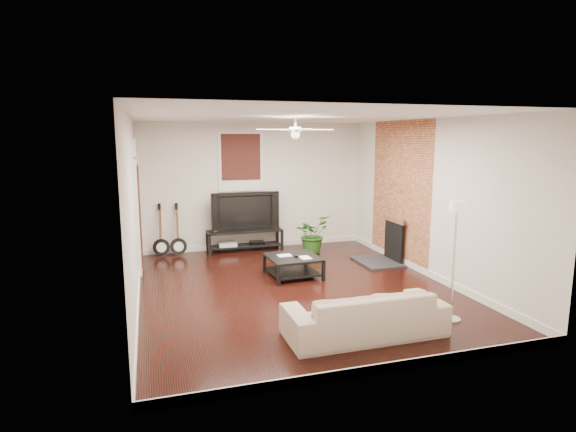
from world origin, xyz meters
name	(u,v)px	position (x,y,z in m)	size (l,w,h in m)	color
room	(295,205)	(0.00, 0.00, 1.40)	(5.01, 6.01, 2.81)	black
brick_accent	(400,193)	(2.49, 1.00, 1.40)	(0.02, 2.20, 2.80)	brown
fireplace	(385,240)	(2.20, 1.00, 0.46)	(0.80, 1.10, 0.92)	black
window_back	(241,162)	(-0.30, 2.97, 1.95)	(1.00, 0.06, 1.30)	#33110E
door_left	(138,204)	(-2.46, 1.90, 1.25)	(0.08, 1.00, 2.50)	white
tv_stand	(245,240)	(-0.28, 2.78, 0.23)	(1.66, 0.44, 0.46)	black
tv	(244,211)	(-0.28, 2.80, 0.89)	(1.48, 0.19, 0.85)	black
coffee_table	(293,266)	(0.16, 0.62, 0.18)	(0.88, 0.88, 0.37)	black
sofa	(365,313)	(0.27, -2.05, 0.30)	(2.03, 0.79, 0.59)	#C6B295
floor_lamp	(454,262)	(1.62, -1.95, 0.83)	(0.27, 0.27, 1.66)	white
potted_plant	(312,234)	(1.09, 2.18, 0.41)	(0.74, 0.64, 0.82)	#255B1A
guitar_left	(161,230)	(-2.07, 2.75, 0.56)	(0.35, 0.25, 1.13)	black
guitar_right	(178,230)	(-1.72, 2.72, 0.56)	(0.35, 0.25, 1.13)	black
ceiling_fan	(295,130)	(0.00, 0.00, 2.60)	(1.24, 1.24, 0.32)	white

